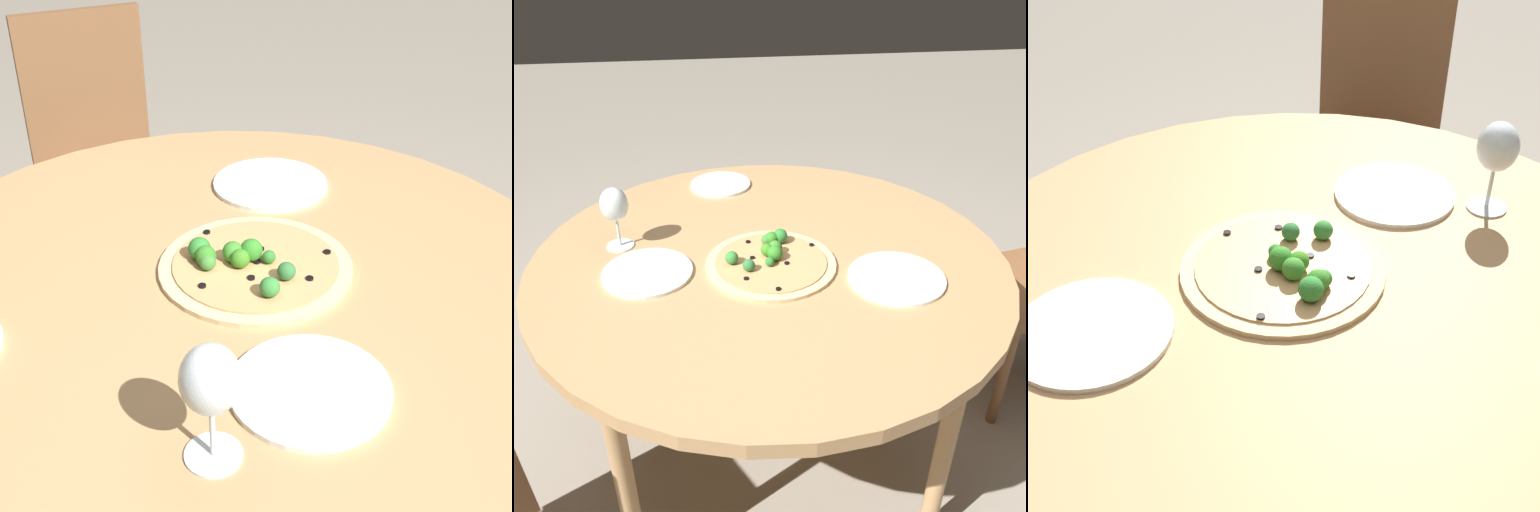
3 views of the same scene
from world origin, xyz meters
TOP-DOWN VIEW (x-y plane):
  - dining_table at (0.00, 0.00)m, footprint 1.34×1.34m
  - chair at (0.91, 0.49)m, footprint 0.54×0.54m
  - pizza at (0.00, 0.04)m, footprint 0.36×0.36m
  - wine_glass at (0.42, -0.11)m, footprint 0.08×0.08m
  - plate_far at (-0.32, 0.17)m, footprint 0.26×0.26m
  - plate_side at (0.33, 0.05)m, footprint 0.24×0.24m

SIDE VIEW (x-z plane):
  - chair at x=0.91m, z-range 0.03..1.01m
  - dining_table at x=0.00m, z-range 0.32..1.08m
  - plate_far at x=-0.32m, z-range 0.76..0.77m
  - plate_side at x=0.33m, z-range 0.76..0.77m
  - pizza at x=0.00m, z-range 0.74..0.80m
  - wine_glass at x=0.42m, z-range 0.80..0.98m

